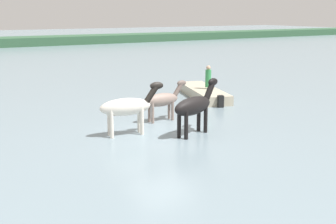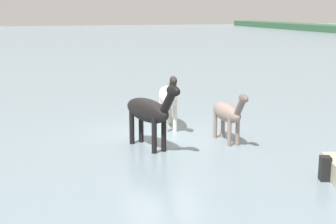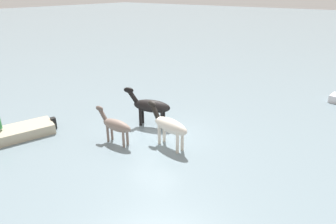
% 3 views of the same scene
% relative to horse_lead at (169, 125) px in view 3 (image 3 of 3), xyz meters
% --- Properties ---
extents(ground_plane, '(219.20, 219.20, 0.00)m').
position_rel_horse_lead_xyz_m(ground_plane, '(1.22, -0.56, -1.11)').
color(ground_plane, gray).
extents(horse_lead, '(2.60, 0.89, 2.01)m').
position_rel_horse_lead_xyz_m(horse_lead, '(0.00, 0.00, 0.00)').
color(horse_lead, silver).
rests_on(horse_lead, ground_plane).
extents(horse_gray_outer, '(2.65, 1.25, 2.07)m').
position_rel_horse_lead_xyz_m(horse_gray_outer, '(2.22, -1.27, 0.03)').
color(horse_gray_outer, black).
rests_on(horse_gray_outer, ground_plane).
extents(horse_rear_stallion, '(2.19, 0.58, 1.71)m').
position_rel_horse_lead_xyz_m(horse_rear_stallion, '(2.29, 1.24, -0.17)').
color(horse_rear_stallion, gray).
rests_on(horse_rear_stallion, ground_plane).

